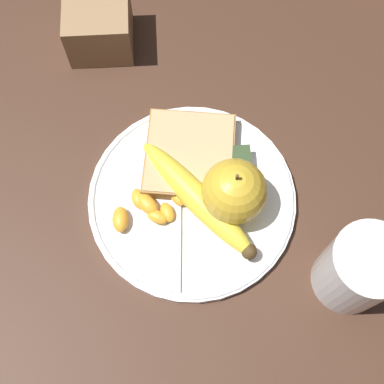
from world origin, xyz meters
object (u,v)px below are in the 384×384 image
apple (234,191)px  banana (198,199)px  jam_packet (236,165)px  fork (176,201)px  plate (192,199)px  condiment_caddy (99,25)px  juice_glass (358,270)px  bread_slice (192,155)px

apple → banana: size_ratio=0.51×
apple → jam_packet: bearing=-10.4°
fork → plate: bearing=-75.7°
banana → jam_packet: size_ratio=3.84×
fork → jam_packet: size_ratio=4.29×
banana → jam_packet: (0.05, -0.05, -0.01)m
banana → apple: bearing=-91.6°
apple → condiment_caddy: bearing=32.1°
banana → condiment_caddy: condiment_caddy is taller
jam_packet → apple: bearing=169.6°
jam_packet → plate: bearing=122.5°
juice_glass → banana: (0.10, 0.17, -0.02)m
apple → bread_slice: bearing=36.6°
plate → fork: 0.02m
bread_slice → jam_packet: bearing=-106.6°
apple → bread_slice: size_ratio=0.67×
apple → banana: 0.05m
juice_glass → apple: (0.10, 0.13, 0.00)m
banana → fork: 0.03m
banana → fork: size_ratio=0.90×
plate → jam_packet: 0.07m
juice_glass → bread_slice: (0.16, 0.18, -0.03)m
apple → juice_glass: bearing=-128.0°
jam_packet → condiment_caddy: size_ratio=0.51×
apple → fork: (0.01, 0.07, -0.04)m
condiment_caddy → plate: bearing=-155.6°
apple → jam_packet: (0.05, -0.01, -0.03)m
bread_slice → jam_packet: 0.06m
plate → fork: (-0.00, 0.02, 0.01)m
plate → bread_slice: 0.06m
plate → bread_slice: bearing=-2.7°
jam_packet → banana: bearing=131.5°
plate → condiment_caddy: 0.28m
plate → banana: (-0.01, -0.01, 0.02)m
plate → banana: 0.02m
bread_slice → fork: bearing=158.8°
jam_packet → condiment_caddy: bearing=38.8°
banana → bread_slice: (0.06, 0.00, -0.01)m
bread_slice → apple: bearing=-143.4°
juice_glass → apple: 0.16m
plate → condiment_caddy: bearing=24.4°
plate → fork: size_ratio=1.35×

